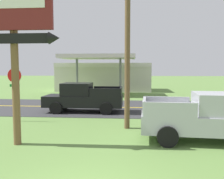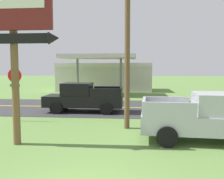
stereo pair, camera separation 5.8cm
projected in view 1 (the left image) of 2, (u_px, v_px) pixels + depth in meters
road_asphalt at (118, 107)px, 18.18m from camera, size 140.00×8.00×0.02m
road_centre_line at (118, 107)px, 18.17m from camera, size 126.00×0.20×0.01m
motel_sign at (13, 18)px, 8.86m from camera, size 3.37×0.54×6.87m
stop_sign at (15, 85)px, 13.30m from camera, size 0.80×0.08×2.95m
utility_pole at (127, 35)px, 11.52m from camera, size 2.03×0.26×8.46m
gas_station at (104, 76)px, 32.22m from camera, size 12.00×11.50×4.40m
pickup_silver_parked_on_lawn at (209, 118)px, 9.69m from camera, size 5.32×2.50×1.96m
pickup_black_on_road at (83, 98)px, 16.30m from camera, size 5.20×2.24×1.96m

